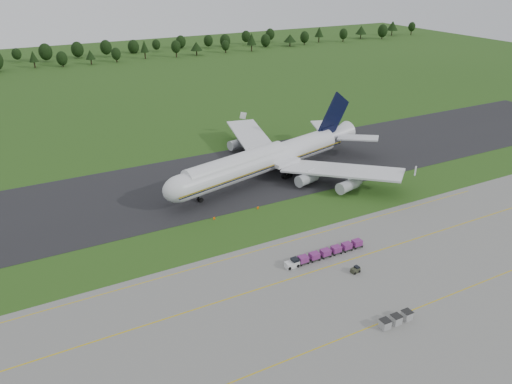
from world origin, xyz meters
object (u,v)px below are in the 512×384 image
uld_row (396,319)px  edge_markers (236,213)px  utility_cart (355,270)px  aircraft (266,159)px  baggage_train (324,253)px

uld_row → edge_markers: (-6.22, 48.27, -0.58)m
utility_cart → uld_row: (-3.47, -15.21, 0.32)m
edge_markers → utility_cart: bearing=-73.7°
aircraft → baggage_train: aircraft is taller
baggage_train → utility_cart: size_ratio=9.80×
utility_cart → edge_markers: utility_cart is taller
utility_cart → uld_row: 15.60m
baggage_train → aircraft: bearing=77.3°
aircraft → uld_row: 65.27m
aircraft → uld_row: bearing=-99.4°
utility_cart → uld_row: bearing=-102.9°
utility_cart → aircraft: bearing=81.7°
baggage_train → edge_markers: (-7.47, 25.62, -0.67)m
edge_markers → baggage_train: bearing=-73.8°
baggage_train → edge_markers: bearing=106.2°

